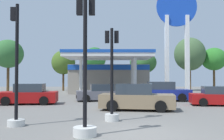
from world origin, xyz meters
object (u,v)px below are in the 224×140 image
(traffic_signal_0, at_px, (111,85))
(tree_4, at_px, (189,54))
(car_0, at_px, (27,95))
(car_5, at_px, (100,93))
(car_2, at_px, (136,98))
(traffic_signal_1, at_px, (84,90))
(car_3, at_px, (162,92))
(tree_3, at_px, (142,63))
(car_1, at_px, (217,97))
(tree_1, at_px, (63,62))
(tree_5, at_px, (213,59))
(tree_2, at_px, (94,59))
(station_pole_sign, at_px, (176,17))
(traffic_signal_3, at_px, (15,86))
(tree_0, at_px, (7,54))

(traffic_signal_0, distance_m, tree_4, 28.47)
(car_0, bearing_deg, car_5, 26.27)
(car_2, xyz_separation_m, traffic_signal_1, (-2.46, -6.79, 0.84))
(car_3, height_order, tree_3, tree_3)
(car_1, height_order, traffic_signal_0, traffic_signal_0)
(car_1, height_order, tree_3, tree_3)
(car_1, height_order, tree_4, tree_4)
(car_2, height_order, car_3, car_3)
(traffic_signal_0, distance_m, tree_1, 27.18)
(car_0, xyz_separation_m, tree_5, (21.88, 18.94, 4.09))
(tree_1, height_order, tree_5, tree_5)
(tree_1, distance_m, tree_2, 5.02)
(car_0, distance_m, tree_2, 18.56)
(tree_4, bearing_deg, tree_5, 6.50)
(station_pole_sign, relative_size, car_3, 2.87)
(car_0, bearing_deg, car_2, -22.71)
(car_1, bearing_deg, car_2, -158.46)
(station_pole_sign, distance_m, car_0, 17.90)
(car_1, height_order, traffic_signal_3, traffic_signal_3)
(car_5, height_order, tree_2, tree_2)
(traffic_signal_1, bearing_deg, traffic_signal_3, 150.52)
(car_3, bearing_deg, station_pole_sign, 64.18)
(traffic_signal_1, bearing_deg, traffic_signal_0, 72.47)
(car_1, distance_m, car_5, 9.31)
(car_5, bearing_deg, tree_5, 44.57)
(traffic_signal_1, bearing_deg, car_2, 70.07)
(traffic_signal_1, bearing_deg, car_3, 67.51)
(traffic_signal_0, distance_m, tree_5, 30.53)
(car_2, bearing_deg, traffic_signal_0, -111.71)
(car_1, bearing_deg, tree_3, 98.34)
(car_0, xyz_separation_m, car_3, (10.66, 2.68, 0.05))
(traffic_signal_0, distance_m, traffic_signal_3, 4.18)
(tree_3, bearing_deg, tree_0, -177.06)
(station_pole_sign, height_order, traffic_signal_1, station_pole_sign)
(tree_4, bearing_deg, car_0, -134.32)
(station_pole_sign, bearing_deg, car_2, -115.56)
(station_pole_sign, bearing_deg, car_1, -87.39)
(car_5, bearing_deg, car_3, 0.55)
(car_3, bearing_deg, tree_1, 125.94)
(car_1, bearing_deg, traffic_signal_1, -132.95)
(station_pole_sign, xyz_separation_m, tree_2, (-9.74, 9.15, -3.96))
(car_5, xyz_separation_m, tree_3, (5.74, 16.15, 3.60))
(station_pole_sign, distance_m, tree_2, 13.94)
(car_5, xyz_separation_m, traffic_signal_1, (0.07, -12.69, 0.92))
(car_0, distance_m, car_5, 5.93)
(car_5, distance_m, tree_3, 17.51)
(tree_1, bearing_deg, traffic_signal_0, -74.12)
(car_3, height_order, tree_4, tree_4)
(car_5, height_order, traffic_signal_1, traffic_signal_1)
(traffic_signal_1, height_order, tree_1, tree_1)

